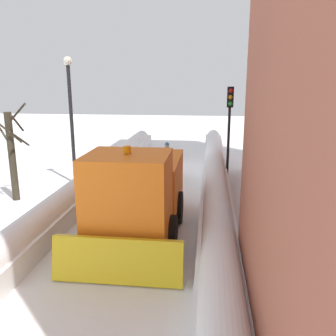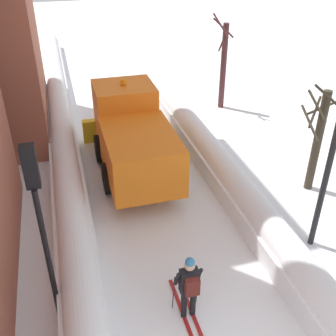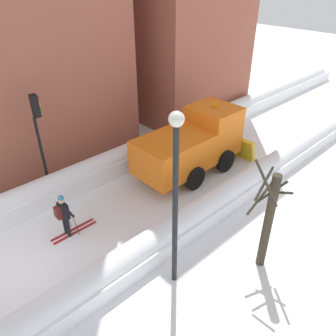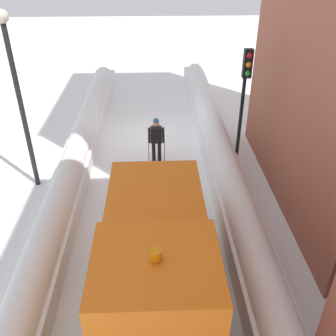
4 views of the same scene
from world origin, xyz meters
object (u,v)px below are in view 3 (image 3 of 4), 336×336
at_px(plow_truck, 194,143).
at_px(bare_tree_near, 268,219).
at_px(traffic_light_pole, 39,127).
at_px(skier, 64,214).
at_px(street_lamp, 175,187).

distance_m(plow_truck, bare_tree_near, 6.30).
distance_m(plow_truck, traffic_light_pole, 6.83).
bearing_deg(traffic_light_pole, plow_truck, 62.96).
bearing_deg(traffic_light_pole, bare_tree_near, 20.00).
bearing_deg(bare_tree_near, skier, -144.79).
bearing_deg(skier, bare_tree_near, 35.21).
height_order(skier, bare_tree_near, bare_tree_near).
height_order(plow_truck, bare_tree_near, bare_tree_near).
relative_size(plow_truck, traffic_light_pole, 1.33).
distance_m(skier, street_lamp, 5.18).
bearing_deg(street_lamp, traffic_light_pole, -175.47).
distance_m(skier, bare_tree_near, 7.08).
height_order(plow_truck, skier, plow_truck).
bearing_deg(street_lamp, bare_tree_near, 59.71).
xyz_separation_m(traffic_light_pole, street_lamp, (7.15, 0.57, 0.47)).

